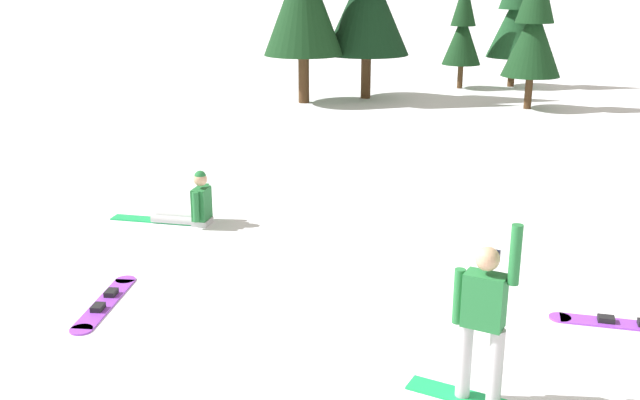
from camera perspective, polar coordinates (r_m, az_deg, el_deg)
ground_plane at (r=8.31m, az=-0.12°, el=-13.01°), size 800.00×800.00×0.00m
snowboarder_foreground at (r=7.47m, az=12.63°, el=-9.12°), size 1.50×0.66×1.96m
snowboarder_midground at (r=12.87m, az=-9.98°, el=-0.41°), size 1.84×0.63×0.97m
loose_snowboard_far_spare at (r=10.17m, az=-16.46°, el=-7.68°), size 0.50×1.83×0.09m
loose_snowboard_near_right at (r=9.97m, az=22.79°, el=-8.91°), size 1.85×0.31×0.09m
pine_tree_twin at (r=29.24m, az=15.09°, el=13.98°), size 2.06×2.06×5.11m
pine_tree_tall at (r=28.39m, az=11.11°, el=13.02°), size 1.45×1.45×4.08m
pine_tree_short at (r=24.42m, az=16.39°, el=12.88°), size 1.86×1.86×4.76m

